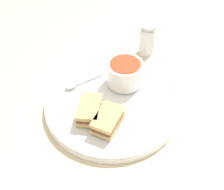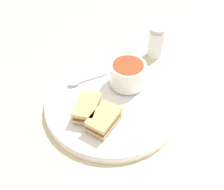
# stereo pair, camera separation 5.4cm
# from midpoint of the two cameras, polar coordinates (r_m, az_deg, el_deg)

# --- Properties ---
(ground_plane) EXTENTS (2.40, 2.40, 0.00)m
(ground_plane) POSITION_cam_midpoint_polar(r_m,az_deg,el_deg) (0.71, 2.17, -2.37)
(ground_plane) COLOR beige
(plate) EXTENTS (0.36, 0.36, 0.02)m
(plate) POSITION_cam_midpoint_polar(r_m,az_deg,el_deg) (0.70, 2.20, -1.73)
(plate) COLOR white
(plate) RESTS_ON ground_plane
(soup_bowl) EXTENTS (0.10, 0.10, 0.07)m
(soup_bowl) POSITION_cam_midpoint_polar(r_m,az_deg,el_deg) (0.72, 5.59, 4.51)
(soup_bowl) COLOR white
(soup_bowl) RESTS_ON plate
(spoon) EXTENTS (0.05, 0.12, 0.01)m
(spoon) POSITION_cam_midpoint_polar(r_m,az_deg,el_deg) (0.74, -5.58, 2.79)
(spoon) COLOR silver
(spoon) RESTS_ON plate
(sandwich_half_near) EXTENTS (0.10, 0.08, 0.03)m
(sandwich_half_near) POSITION_cam_midpoint_polar(r_m,az_deg,el_deg) (0.65, -3.06, -2.87)
(sandwich_half_near) COLOR tan
(sandwich_half_near) RESTS_ON plate
(sandwich_half_far) EXTENTS (0.10, 0.10, 0.03)m
(sandwich_half_far) POSITION_cam_midpoint_polar(r_m,az_deg,el_deg) (0.63, 0.71, -5.45)
(sandwich_half_far) COLOR tan
(sandwich_half_far) RESTS_ON plate
(salt_shaker) EXTENTS (0.05, 0.05, 0.10)m
(salt_shaker) POSITION_cam_midpoint_polar(r_m,az_deg,el_deg) (0.86, 11.32, 11.12)
(salt_shaker) COLOR silver
(salt_shaker) RESTS_ON ground_plane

